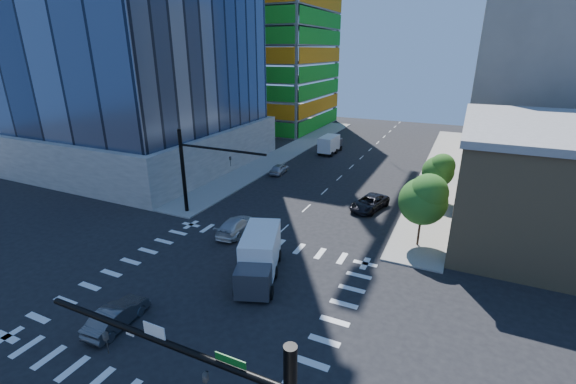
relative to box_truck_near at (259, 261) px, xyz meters
The scene contains 15 objects.
ground 4.21m from the box_truck_near, 121.47° to the right, with size 160.00×160.00×0.00m, color black.
road_markings 4.21m from the box_truck_near, 121.47° to the right, with size 20.00×20.00×0.01m, color silver.
sidewalk_ne 38.14m from the box_truck_near, 74.08° to the left, with size 5.00×60.00×0.15m, color gray.
sidewalk_nw 39.46m from the box_truck_near, 111.65° to the left, with size 5.00×60.00×0.15m, color gray.
construction_building 69.52m from the box_truck_near, 116.70° to the left, with size 25.16×34.50×70.60m.
bg_building_ne 58.71m from the box_truck_near, 64.22° to the left, with size 24.00×30.00×28.00m, color slate.
signal_mast_nw 15.08m from the box_truck_near, 145.90° to the left, with size 10.20×0.40×9.00m.
tree_south 15.28m from the box_truck_near, 44.94° to the left, with size 4.16×4.16×6.82m.
tree_north 25.17m from the box_truck_near, 64.25° to the left, with size 3.54×3.52×5.78m.
car_nb_far 17.90m from the box_truck_near, 75.70° to the left, with size 2.56×5.55×1.54m, color black.
car_sb_near 8.45m from the box_truck_near, 134.18° to the left, with size 2.18×5.37×1.56m, color silver.
car_sb_mid 27.15m from the box_truck_near, 112.87° to the left, with size 1.68×4.17×1.42m, color #AEAFB6.
car_sb_cross 10.31m from the box_truck_near, 122.97° to the right, with size 1.59×4.55×1.50m, color #424347.
box_truck_near is the anchor object (origin of this frame).
box_truck_far 40.24m from the box_truck_near, 101.11° to the left, with size 2.61×5.88×3.06m.
Camera 1 is at (14.95, -19.08, 16.70)m, focal length 24.00 mm.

